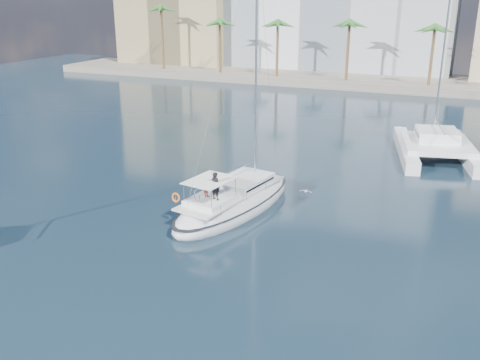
% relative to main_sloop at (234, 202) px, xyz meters
% --- Properties ---
extents(ground, '(160.00, 160.00, 0.00)m').
position_rel_main_sloop_xyz_m(ground, '(1.55, -3.31, -0.56)').
color(ground, black).
rests_on(ground, ground).
extents(quay, '(120.00, 14.00, 1.20)m').
position_rel_main_sloop_xyz_m(quay, '(1.55, 57.69, 0.04)').
color(quay, gray).
rests_on(quay, ground).
extents(building_tan_left, '(22.00, 14.00, 22.00)m').
position_rel_main_sloop_xyz_m(building_tan_left, '(-40.45, 65.69, 10.44)').
color(building_tan_left, tan).
rests_on(building_tan_left, ground).
extents(palm_left, '(3.60, 3.60, 12.30)m').
position_rel_main_sloop_xyz_m(palm_left, '(-32.45, 53.69, 9.72)').
color(palm_left, brown).
rests_on(palm_left, ground).
extents(palm_centre, '(3.60, 3.60, 12.30)m').
position_rel_main_sloop_xyz_m(palm_centre, '(1.55, 53.69, 9.72)').
color(palm_centre, brown).
rests_on(palm_centre, ground).
extents(main_sloop, '(6.21, 13.21, 18.85)m').
position_rel_main_sloop_xyz_m(main_sloop, '(0.00, 0.00, 0.00)').
color(main_sloop, white).
rests_on(main_sloop, ground).
extents(catamaran, '(9.02, 13.93, 18.64)m').
position_rel_main_sloop_xyz_m(catamaran, '(11.75, 19.04, 0.61)').
color(catamaran, white).
rests_on(catamaran, ground).
extents(seagull, '(0.93, 0.40, 0.17)m').
position_rel_main_sloop_xyz_m(seagull, '(4.10, 3.37, 0.26)').
color(seagull, silver).
rests_on(seagull, ground).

